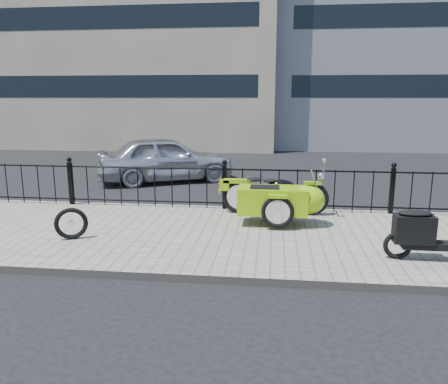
# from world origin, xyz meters

# --- Properties ---
(ground) EXTENTS (120.00, 120.00, 0.00)m
(ground) POSITION_xyz_m (0.00, 0.00, 0.00)
(ground) COLOR black
(ground) RESTS_ON ground
(sidewalk) EXTENTS (30.00, 3.80, 0.12)m
(sidewalk) POSITION_xyz_m (0.00, -0.50, 0.06)
(sidewalk) COLOR slate
(sidewalk) RESTS_ON ground
(curb) EXTENTS (30.00, 0.10, 0.12)m
(curb) POSITION_xyz_m (0.00, 1.44, 0.06)
(curb) COLOR gray
(curb) RESTS_ON ground
(iron_fence) EXTENTS (14.11, 0.11, 1.08)m
(iron_fence) POSITION_xyz_m (0.00, 1.30, 0.59)
(iron_fence) COLOR black
(iron_fence) RESTS_ON sidewalk
(building_tan) EXTENTS (14.00, 8.01, 12.00)m
(building_tan) POSITION_xyz_m (-6.00, 15.99, 6.00)
(building_tan) COLOR tan
(building_tan) RESTS_ON ground
(motorcycle_sidecar) EXTENTS (2.28, 1.48, 0.98)m
(motorcycle_sidecar) POSITION_xyz_m (1.22, 0.34, 0.59)
(motorcycle_sidecar) COLOR black
(motorcycle_sidecar) RESTS_ON sidewalk
(scooter) EXTENTS (1.58, 0.46, 1.07)m
(scooter) POSITION_xyz_m (3.40, -1.42, 0.54)
(scooter) COLOR black
(scooter) RESTS_ON sidewalk
(spare_tire) EXTENTS (0.53, 0.31, 0.56)m
(spare_tire) POSITION_xyz_m (-2.35, -1.11, 0.40)
(spare_tire) COLOR black
(spare_tire) RESTS_ON sidewalk
(sedan_car) EXTENTS (4.36, 3.19, 1.38)m
(sedan_car) POSITION_xyz_m (-2.20, 4.88, 0.69)
(sedan_car) COLOR silver
(sedan_car) RESTS_ON ground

